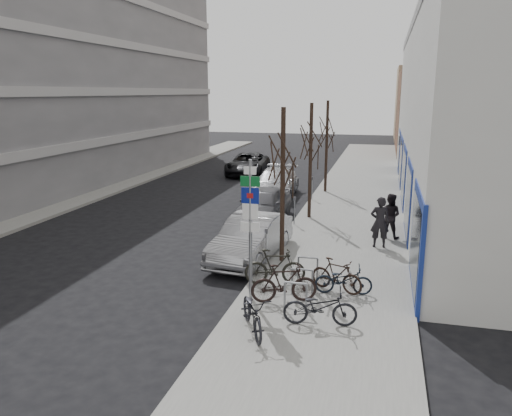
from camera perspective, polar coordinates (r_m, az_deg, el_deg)
The scene contains 25 objects.
ground at distance 15.51m, azimuth -9.33°, elevation -9.77°, with size 120.00×120.00×0.00m, color black.
sidewalk_east at distance 23.81m, azimuth 10.60°, elevation -1.47°, with size 5.00×70.00×0.15m, color slate.
sidewalk_west at distance 29.18m, azimuth -21.37°, elevation 0.54°, with size 3.00×70.00×0.15m, color slate.
brick_building_far at distance 53.53m, azimuth 22.42°, elevation 10.05°, with size 12.00×14.00×8.00m, color brown.
tan_building_far at distance 68.46m, azimuth 21.23°, elevation 11.04°, with size 13.00×12.00×9.00m, color #937A5B.
highway_sign_pole at distance 13.93m, azimuth -0.65°, elevation -1.55°, with size 0.55×0.10×4.20m.
bike_rack at distance 14.78m, azimuth 5.30°, elevation -8.06°, with size 0.66×2.26×0.83m.
tree_near at distance 16.96m, azimuth 3.11°, elevation 6.74°, with size 1.80×1.80×5.50m.
tree_mid at distance 23.34m, azimuth 6.31°, elevation 8.43°, with size 1.80×1.80×5.50m.
tree_far at distance 29.77m, azimuth 8.14°, elevation 9.39°, with size 1.80×1.80×5.50m.
meter_front at distance 17.22m, azimuth 1.18°, elevation -3.99°, with size 0.10×0.08×1.27m.
meter_mid at distance 22.43m, azimuth 4.41°, elevation 0.03°, with size 0.10×0.08×1.27m.
meter_back at distance 27.75m, azimuth 6.42°, elevation 2.53°, with size 0.10×0.08×1.27m.
bike_near_left at distance 12.58m, azimuth -0.38°, elevation -11.51°, with size 0.59×1.95×1.19m, color black.
bike_near_right at distance 14.25m, azimuth 3.23°, elevation -8.54°, with size 0.57×1.91×1.16m, color black.
bike_mid_curb at distance 15.03m, azimuth 9.99°, elevation -7.82°, with size 0.51×1.68×1.03m, color black.
bike_mid_inner at distance 15.51m, azimuth 2.18°, elevation -6.69°, with size 0.57×1.91×1.16m, color black.
bike_far_curb at distance 13.02m, azimuth 7.35°, elevation -10.82°, with size 0.57×1.89×1.15m, color black.
bike_far_inner at distance 15.19m, azimuth 9.20°, elevation -7.56°, with size 0.51×1.70×1.03m, color black.
parked_car_front at distance 18.18m, azimuth -0.55°, elevation -3.45°, with size 1.69×4.86×1.60m, color #9A9B9F.
parked_car_mid at distance 23.48m, azimuth 0.84°, elevation 0.42°, with size 1.93×4.80×1.63m, color #4B4B50.
parked_car_back at distance 28.98m, azimuth 2.25°, elevation 2.84°, with size 2.27×5.59×1.62m, color #9C9CA0.
lane_car at distance 37.04m, azimuth -0.96°, elevation 5.07°, with size 2.60×5.64×1.57m, color black.
pedestrian_near at distance 19.61m, azimuth 13.97°, elevation -1.58°, with size 0.72×0.47×1.98m, color black.
pedestrian_far at distance 21.02m, azimuth 15.04°, elevation -0.83°, with size 0.69×0.47×1.86m, color black.
Camera 1 is at (5.92, -13.02, 6.00)m, focal length 35.00 mm.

